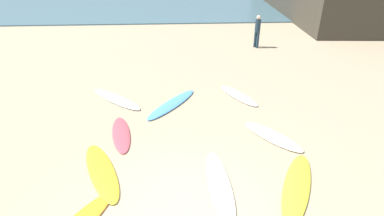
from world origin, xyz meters
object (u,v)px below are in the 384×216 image
Objects in this scene: surfboard_0 at (297,186)px; surfboard_8 at (102,171)px; beachgoer_near at (257,30)px; surfboard_1 at (121,134)px; surfboard_4 at (238,95)px; surfboard_6 at (272,136)px; surfboard_3 at (220,185)px; surfboard_7 at (116,99)px; surfboard_5 at (172,104)px.

surfboard_8 is (-4.41, 0.78, 0.00)m from surfboard_0.
beachgoer_near is at bearing 34.57° from surfboard_8.
surfboard_4 is at bearing 19.40° from surfboard_1.
surfboard_6 is (0.05, 2.01, 0.01)m from surfboard_0.
surfboard_1 is 0.80× the size of surfboard_3.
surfboard_4 is 1.18× the size of beachgoer_near.
surfboard_6 reaches higher than surfboard_4.
beachgoer_near is at bearing 177.20° from surfboard_7.
surfboard_4 reaches higher than surfboard_1.
surfboard_7 is (-0.50, 2.27, 0.01)m from surfboard_1.
surfboard_1 is 2.29m from surfboard_5.
surfboard_0 is 1.04× the size of surfboard_8.
beachgoer_near reaches higher than surfboard_4.
surfboard_1 is at bearing 56.60° from surfboard_7.
beachgoer_near is at bearing -137.07° from surfboard_4.
surfboard_5 is at bearing -60.16° from beachgoer_near.
surfboard_8 is at bearing -109.57° from surfboard_1.
surfboard_1 is at bearing -61.16° from beachgoer_near.
surfboard_1 is 1.17× the size of beachgoer_near.
surfboard_3 reaches higher than surfboard_0.
surfboard_3 is (-1.70, 0.15, 0.00)m from surfboard_0.
surfboard_0 is 1.27× the size of surfboard_6.
surfboard_0 is at bearing -7.23° from surfboard_3.
surfboard_3 is 0.94× the size of surfboard_5.
surfboard_4 is at bearing 20.62° from surfboard_8.
surfboard_4 reaches higher than surfboard_8.
surfboard_4 is at bearing -116.74° from surfboard_6.
surfboard_4 is 4.30m from surfboard_7.
surfboard_0 is at bearing 158.53° from surfboard_5.
surfboard_4 is at bearing 121.41° from surfboard_0.
surfboard_1 is at bearing 177.00° from surfboard_0.
surfboard_0 is 1.02× the size of surfboard_3.
surfboard_3 is 1.23× the size of surfboard_4.
surfboard_5 is 2.00m from surfboard_7.
surfboard_1 is 0.75× the size of surfboard_5.
surfboard_3 is 2.79m from surfboard_8.
surfboard_6 reaches higher than surfboard_0.
surfboard_6 reaches higher than surfboard_3.
surfboard_3 is at bearing 46.27° from surfboard_4.
surfboard_8 is 11.61m from beachgoer_near.
surfboard_0 is at bearing -33.55° from surfboard_8.
surfboard_5 reaches higher than surfboard_0.
surfboard_8 is at bearing 48.29° from surfboard_7.
surfboard_3 is at bearing -43.51° from beachgoer_near.
surfboard_5 is 1.04× the size of surfboard_7.
surfboard_4 is (1.31, 4.54, 0.00)m from surfboard_3.
surfboard_3 is at bearing -36.63° from surfboard_8.
surfboard_1 is 1.63m from surfboard_8.
surfboard_3 is 1.24× the size of surfboard_6.
surfboard_3 is at bearing -53.70° from surfboard_1.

